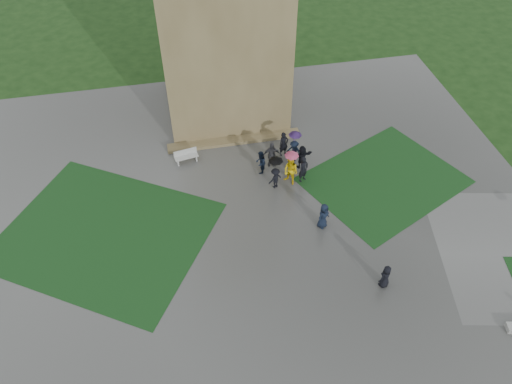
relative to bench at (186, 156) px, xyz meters
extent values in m
plane|color=black|center=(3.37, -9.24, -0.47)|extent=(120.00, 120.00, 0.00)
cube|color=#3A3A37|center=(3.37, -7.24, -0.46)|extent=(34.00, 34.00, 0.02)
cube|color=black|center=(-5.13, -5.24, -0.45)|extent=(14.10, 13.46, 0.01)
cube|color=black|center=(11.87, -4.24, -0.45)|extent=(11.12, 10.15, 0.01)
cube|color=brown|center=(3.37, 1.36, -0.34)|extent=(9.00, 0.80, 0.22)
cube|color=#A8A9A4|center=(0.01, -0.07, -0.01)|extent=(1.57, 0.71, 0.06)
cube|color=#A8A9A4|center=(-0.58, -0.17, -0.24)|extent=(0.15, 0.41, 0.42)
cube|color=#A8A9A4|center=(0.61, 0.04, -0.24)|extent=(0.15, 0.41, 0.42)
cube|color=#A8A9A4|center=(-0.03, 0.15, 0.22)|extent=(1.50, 0.31, 0.40)
imported|color=black|center=(7.15, -1.96, 0.36)|extent=(1.58, 0.80, 1.63)
imported|color=black|center=(6.81, -1.27, 0.33)|extent=(1.07, 1.09, 1.56)
imported|color=black|center=(6.30, -0.58, 0.42)|extent=(0.73, 0.57, 1.75)
imported|color=#3C3B40|center=(5.30, -1.52, 0.49)|extent=(1.18, 0.78, 1.87)
imported|color=black|center=(4.48, -1.94, 0.35)|extent=(0.73, 0.90, 1.61)
imported|color=black|center=(5.08, -3.44, 0.27)|extent=(1.05, 0.85, 1.45)
imported|color=yellow|center=(6.07, -3.27, 0.52)|extent=(1.01, 1.07, 1.94)
imported|color=black|center=(6.90, -3.20, 0.47)|extent=(0.80, 0.72, 1.83)
imported|color=pink|center=(6.07, -3.27, 1.64)|extent=(0.81, 0.81, 0.71)
imported|color=#512D7D|center=(6.81, -1.27, 1.50)|extent=(0.79, 0.79, 0.69)
imported|color=black|center=(5.08, -3.44, 1.54)|extent=(0.81, 0.81, 0.71)
imported|color=black|center=(6.99, -7.07, 0.38)|extent=(0.99, 0.92, 1.67)
imported|color=black|center=(8.89, -11.57, 0.28)|extent=(0.86, 0.77, 1.47)
camera|label=1|loc=(-0.43, -24.71, 20.98)|focal=35.00mm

